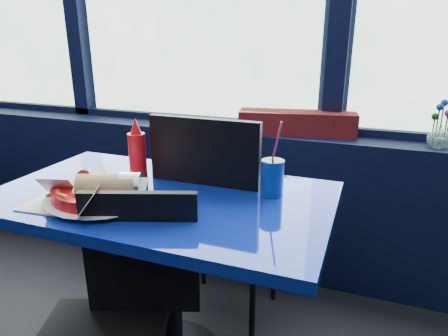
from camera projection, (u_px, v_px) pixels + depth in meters
window_sill at (191, 190)px, 2.40m from camera, size 5.00×0.26×0.80m
near_table at (163, 239)px, 1.48m from camera, size 1.20×0.70×0.75m
chair_near_front at (117, 310)px, 1.22m from camera, size 0.49×0.49×0.84m
chair_near_back at (217, 212)px, 1.68m from camera, size 0.45×0.46×1.00m
planter_box at (297, 123)px, 2.04m from camera, size 0.60×0.25×0.12m
flower_vase at (440, 134)px, 1.79m from camera, size 0.12×0.12×0.22m
food_basket at (95, 194)px, 1.31m from camera, size 0.32×0.31×0.11m
ketchup_bottle at (137, 153)px, 1.51m from camera, size 0.07×0.07×0.25m
soda_cup at (272, 177)px, 1.39m from camera, size 0.08×0.08×0.27m
napkin at (51, 203)px, 1.33m from camera, size 0.18×0.18×0.00m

